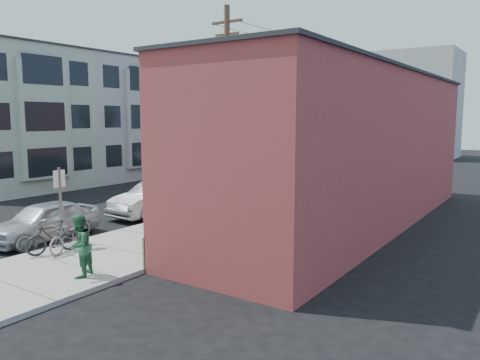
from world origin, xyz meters
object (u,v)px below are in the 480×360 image
Objects in this scene: tree_leafy_mid at (321,113)px; car_0 at (44,221)px; patron_green at (79,246)px; patron_grey at (198,217)px; patio_chair_a at (211,227)px; car_1 at (158,198)px; sign_post at (60,199)px; car_3 at (286,172)px; car_4 at (321,166)px; bus at (308,152)px; parking_meter_far at (267,179)px; tree_bare at (268,144)px; parked_bike_b at (70,236)px; parking_meter_near at (183,197)px; tree_leafy_far at (374,109)px; cyclist at (196,208)px; car_2 at (228,185)px; patio_chair_b at (159,246)px; parked_bike_a at (53,237)px; utility_pole_near at (226,102)px.

car_0 is (-2.26, -19.85, -4.18)m from tree_leafy_mid.
tree_leafy_mid is at bearing 163.03° from patron_green.
patio_chair_a is at bearing 122.88° from patron_grey.
sign_post is at bearing -74.74° from car_1.
patron_green is 21.32m from car_3.
car_1 reaches higher than car_4.
car_0 is at bearing -79.68° from bus.
parking_meter_far is 0.78× the size of patron_grey.
tree_bare is 3.17× the size of parked_bike_b.
bus is at bearing 101.31° from parking_meter_near.
cyclist is (1.67, -26.67, -4.43)m from tree_leafy_far.
parking_meter_near is 1.41× the size of patio_chair_a.
cyclist is at bearing -59.72° from car_2.
tree_leafy_mid is at bearing 79.90° from car_2.
sign_post is 1.65× the size of cyclist.
tree_leafy_far is at bearing 160.68° from patron_green.
patron_grey is at bearing 87.05° from patio_chair_b.
patron_grey is 0.84× the size of parked_bike_b.
parked_bike_b is at bearing -74.99° from bus.
car_3 reaches higher than parked_bike_b.
tree_leafy_far is at bearing 80.78° from car_3.
car_0 is at bearing 168.98° from parked_bike_a.
car_2 is at bearing 91.56° from car_1.
parking_meter_near is 0.69× the size of parked_bike_a.
car_3 is (-2.00, -12.31, -4.62)m from tree_leafy_far.
utility_pole_near is at bearing 97.24° from patio_chair_b.
parked_bike_b is at bearing -86.32° from utility_pole_near.
tree_bare is at bearing 83.33° from utility_pole_near.
patron_green is 9.28m from car_1.
tree_leafy_mid is at bearing 83.41° from car_1.
parked_bike_a is 19.93m from car_3.
sign_post is 3.18× the size of patio_chair_b.
parking_meter_far is 15.43m from bus.
tree_bare is (0.55, 6.81, 2.17)m from parking_meter_near.
patron_green reaches higher than car_1.
car_2 is at bearing -90.00° from car_3.
car_4 is at bearing 97.62° from parking_meter_far.
patron_green is at bearing -27.40° from sign_post.
bus reaches higher than car_4.
sign_post reaches higher than car_1.
car_4 is at bearing -107.12° from tree_leafy_far.
car_3 is (-5.18, 15.32, 0.22)m from patio_chair_a.
car_3 reaches higher than parking_meter_near.
cyclist is (1.67, -8.49, -2.15)m from tree_bare.
car_3 reaches higher than car_4.
patio_chair_a is at bearing -24.40° from car_1.
utility_pole_near reaches higher than tree_bare.
bus is at bearing 107.87° from tree_bare.
utility_pole_near reaches higher than parking_meter_far.
patron_green reaches higher than parked_bike_b.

